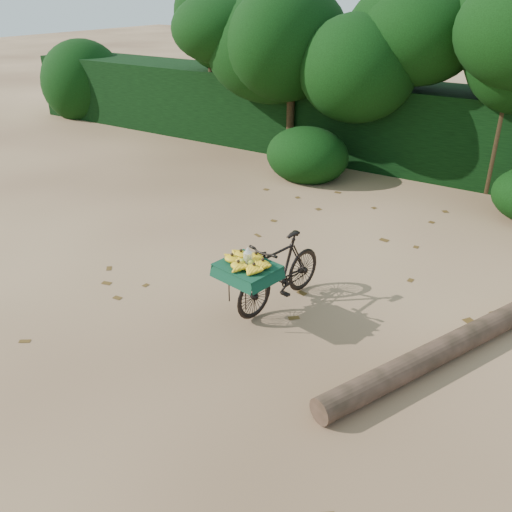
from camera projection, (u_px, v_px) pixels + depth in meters
The scene contains 7 objects.
ground at pixel (350, 306), 7.09m from camera, with size 80.00×80.00×0.00m, color tan.
vendor_bicycle at pixel (279, 271), 6.94m from camera, with size 0.84×1.74×0.95m.
fallen_log at pixel (453, 345), 6.10m from camera, with size 0.28×0.28×3.91m, color brown.
hedge_backdrop at pixel (479, 137), 11.39m from camera, with size 26.00×1.80×1.80m, color black.
tree_row at pixel (445, 85), 10.61m from camera, with size 14.50×2.00×4.00m, color black, non-canonical shape.
bush_clumps at pixel (476, 188), 9.85m from camera, with size 8.80×1.70×0.90m, color black, non-canonical shape.
leaf_litter at pixel (370, 285), 7.57m from camera, with size 7.00×7.30×0.01m, color #533916, non-canonical shape.
Camera 1 is at (2.28, -5.72, 3.78)m, focal length 38.00 mm.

